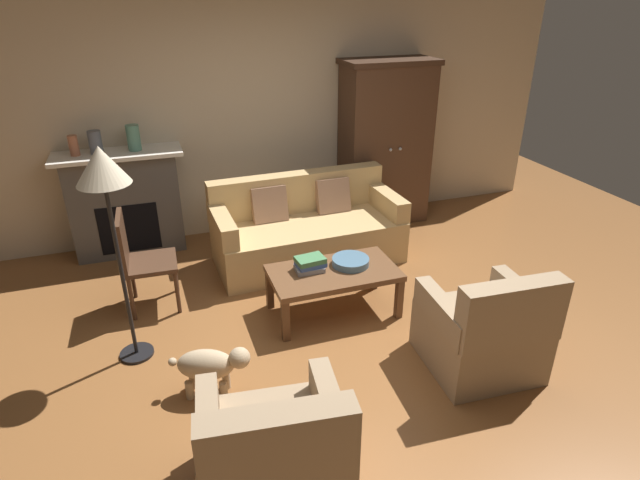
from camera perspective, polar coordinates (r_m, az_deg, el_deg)
name	(u,v)px	position (r m, az deg, el deg)	size (l,w,h in m)	color
ground_plane	(341,343)	(4.33, 2.26, -11.21)	(9.60, 9.60, 0.00)	brown
back_wall	(260,108)	(6.02, -6.56, 14.15)	(7.20, 0.10, 2.80)	beige
fireplace	(126,202)	(5.88, -20.45, 3.88)	(1.26, 0.48, 1.12)	#4C4947
armoire	(385,143)	(6.28, 7.10, 10.42)	(1.06, 0.57, 1.90)	#472D1E
couch	(307,231)	(5.45, -1.48, 1.02)	(1.94, 0.91, 0.86)	tan
coffee_table	(334,276)	(4.52, 1.49, -3.94)	(1.10, 0.60, 0.42)	brown
fruit_bowl	(351,261)	(4.57, 3.36, -2.35)	(0.33, 0.33, 0.06)	slate
book_stack	(310,264)	(4.46, -1.10, -2.63)	(0.26, 0.19, 0.12)	gray
mantel_vase_terracotta	(74,146)	(5.70, -25.30, 9.30)	(0.09, 0.09, 0.20)	#A86042
mantel_vase_slate	(95,142)	(5.67, -23.32, 9.76)	(0.13, 0.13, 0.23)	#565B66
mantel_vase_jade	(133,138)	(5.65, -19.69, 10.47)	(0.13, 0.13, 0.26)	slate
armchair_near_left	(274,457)	(3.08, -5.02, -22.55)	(0.86, 0.86, 0.88)	#997F60
armchair_near_right	(483,332)	(4.10, 17.42, -9.61)	(0.82, 0.82, 0.88)	#997F60
side_chair_wooden	(139,256)	(4.79, -19.17, -1.67)	(0.46, 0.46, 0.90)	#472D1E
floor_lamp	(104,179)	(3.79, -22.54, 6.16)	(0.36, 0.36, 1.69)	black
dog	(211,365)	(3.81, -11.86, -13.22)	(0.55, 0.32, 0.39)	tan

